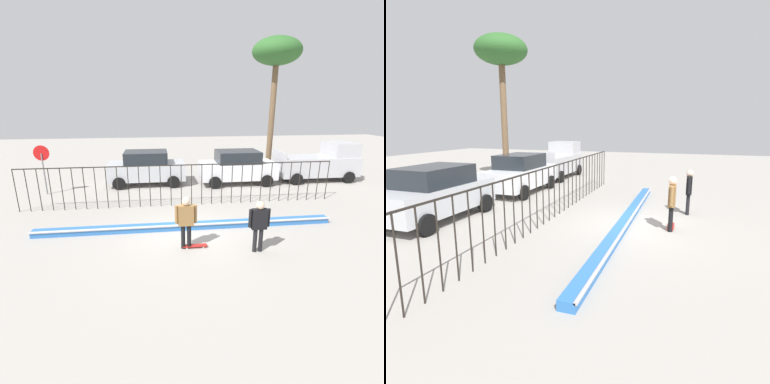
# 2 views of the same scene
# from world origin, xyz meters

# --- Properties ---
(ground_plane) EXTENTS (60.00, 60.00, 0.00)m
(ground_plane) POSITION_xyz_m (0.00, 0.00, 0.00)
(ground_plane) COLOR #9E9991
(bowl_coping_ledge) EXTENTS (11.00, 0.40, 0.27)m
(bowl_coping_ledge) POSITION_xyz_m (0.00, 0.45, 0.12)
(bowl_coping_ledge) COLOR #2D6BB7
(bowl_coping_ledge) RESTS_ON ground
(perimeter_fence) EXTENTS (14.04, 0.04, 1.89)m
(perimeter_fence) POSITION_xyz_m (0.00, 3.06, 1.16)
(perimeter_fence) COLOR black
(perimeter_fence) RESTS_ON ground
(skateboarder) EXTENTS (0.70, 0.26, 1.73)m
(skateboarder) POSITION_xyz_m (-0.20, -0.99, 1.04)
(skateboarder) COLOR black
(skateboarder) RESTS_ON ground
(skateboard) EXTENTS (0.80, 0.20, 0.07)m
(skateboard) POSITION_xyz_m (0.08, -0.99, 0.06)
(skateboard) COLOR #A51E19
(skateboard) RESTS_ON ground
(camera_operator) EXTENTS (0.68, 0.25, 1.68)m
(camera_operator) POSITION_xyz_m (2.00, -1.48, 1.00)
(camera_operator) COLOR black
(camera_operator) RESTS_ON ground
(parked_car_silver) EXTENTS (4.30, 2.12, 1.90)m
(parked_car_silver) POSITION_xyz_m (-1.65, 6.83, 0.97)
(parked_car_silver) COLOR #B7BABF
(parked_car_silver) RESTS_ON ground
(parked_car_white) EXTENTS (4.30, 2.12, 1.90)m
(parked_car_white) POSITION_xyz_m (3.51, 6.40, 0.97)
(parked_car_white) COLOR silver
(parked_car_white) RESTS_ON ground
(pickup_truck) EXTENTS (4.70, 2.12, 2.24)m
(pickup_truck) POSITION_xyz_m (8.63, 6.57, 1.04)
(pickup_truck) COLOR #B7B7BC
(pickup_truck) RESTS_ON ground
(stop_sign) EXTENTS (0.76, 0.07, 2.50)m
(stop_sign) POSITION_xyz_m (-6.70, 5.55, 1.62)
(stop_sign) COLOR slate
(stop_sign) RESTS_ON ground
(palm_tree_tall) EXTENTS (2.98, 2.98, 8.30)m
(palm_tree_tall) POSITION_xyz_m (6.41, 9.01, 7.25)
(palm_tree_tall) COLOR brown
(palm_tree_tall) RESTS_ON ground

